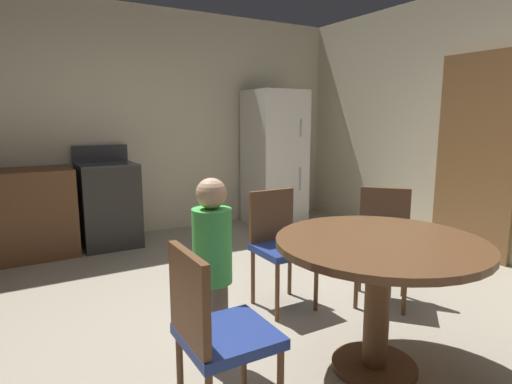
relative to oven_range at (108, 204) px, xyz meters
The scene contains 11 objects.
ground_plane 2.71m from the oven_range, 80.96° to the right, with size 14.00×14.00×0.00m, color #A89E89.
wall_back 1.05m from the oven_range, 43.35° to the left, with size 5.81×0.12×2.70m, color beige.
wall_right 4.10m from the oven_range, 36.32° to the right, with size 0.12×5.53×2.70m, color beige.
oven_range is the anchor object (origin of this frame).
refrigerator 2.19m from the oven_range, ahead, with size 0.68×0.68×1.76m.
door_panelled 3.89m from the oven_range, 35.72° to the right, with size 0.05×0.84×2.04m, color olive.
dining_table 3.32m from the oven_range, 76.51° to the right, with size 1.14×1.14×0.76m.
chair_west 3.23m from the oven_range, 93.84° to the right, with size 0.40×0.40×0.87m.
chair_north 2.37m from the oven_range, 70.77° to the right, with size 0.40×0.40×0.87m.
chair_northeast 2.98m from the oven_range, 59.46° to the right, with size 0.56×0.56×0.87m.
person_child 2.72m from the oven_range, 89.83° to the right, with size 0.30×0.30×1.09m.
Camera 1 is at (-1.36, -2.16, 1.41)m, focal length 29.87 mm.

